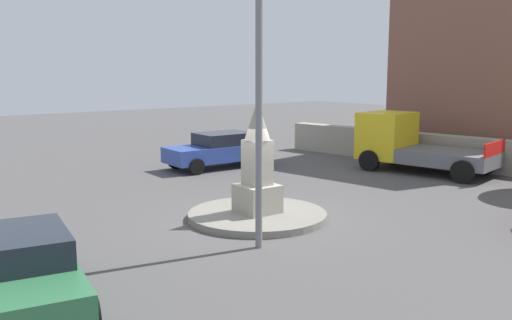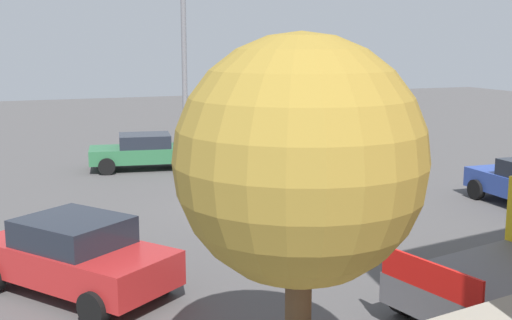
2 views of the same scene
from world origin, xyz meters
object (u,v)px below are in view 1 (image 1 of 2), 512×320
truck_yellow_far_side (410,144)px  monument (257,166)px  car_blue_parked_left (219,149)px  corner_building (494,52)px  streetlamp (259,10)px  car_green_waiting (18,269)px

truck_yellow_far_side → monument: bearing=13.3°
car_blue_parked_left → corner_building: bearing=159.6°
monument → streetlamp: 4.60m
truck_yellow_far_side → car_blue_parked_left: bearing=-42.1°
streetlamp → car_blue_parked_left: 11.61m
car_green_waiting → truck_yellow_far_side: (-16.09, -4.44, 0.36)m
monument → streetlamp: size_ratio=0.34×
car_blue_parked_left → car_green_waiting: size_ratio=0.96×
monument → truck_yellow_far_side: size_ratio=0.55×
corner_building → truck_yellow_far_side: bearing=4.9°
truck_yellow_far_side → corner_building: corner_building is taller
streetlamp → corner_building: size_ratio=0.92×
monument → corner_building: size_ratio=0.32×
car_green_waiting → monument: bearing=-161.8°
monument → truck_yellow_far_side: 9.57m
car_green_waiting → corner_building: bearing=-167.6°
streetlamp → truck_yellow_far_side: bearing=-158.6°
streetlamp → truck_yellow_far_side: size_ratio=1.59×
truck_yellow_far_side → corner_building: size_ratio=0.58×
truck_yellow_far_side → corner_building: 7.67m
corner_building → monument: bearing=9.9°
car_blue_parked_left → monument: bearing=64.1°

